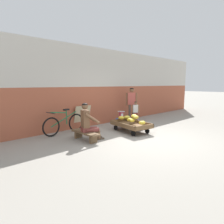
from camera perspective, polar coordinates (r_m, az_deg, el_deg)
ground_plane at (r=6.29m, az=10.77°, el=-7.75°), size 80.00×80.00×0.00m
back_wall at (r=8.15m, az=-6.40°, el=7.19°), size 16.00×0.30×3.16m
banana_cart at (r=7.12m, az=5.50°, el=-3.79°), size 1.08×1.57×0.36m
banana_pile at (r=7.17m, az=5.65°, el=-1.92°), size 0.74×1.41×0.26m
low_bench at (r=6.08m, az=-7.69°, el=-6.31°), size 0.31×1.10×0.27m
vendor_seated at (r=6.02m, az=-6.96°, el=-2.84°), size 0.73×0.60×1.14m
plastic_crate at (r=8.16m, az=2.66°, el=-2.86°), size 0.36×0.28×0.30m
weighing_scale at (r=8.11m, az=2.68°, el=-0.76°), size 0.30×0.30×0.29m
bicycle_near_left at (r=6.97m, az=-13.63°, el=-3.30°), size 1.66×0.48×0.86m
sign_board at (r=7.78m, az=-8.62°, el=-1.36°), size 0.70×0.25×0.88m
customer_adult at (r=8.76m, az=5.67°, el=3.15°), size 0.36×0.39×1.53m
customer_child at (r=8.44m, az=6.82°, el=0.52°), size 0.22×0.25×0.96m
shopping_bag at (r=8.07m, az=6.61°, el=-3.26°), size 0.18×0.12×0.24m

